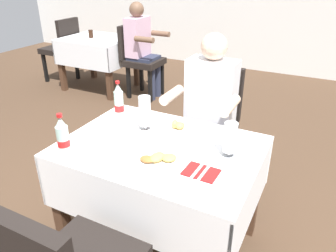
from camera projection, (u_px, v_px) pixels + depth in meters
The scene contains 16 objects.
ground_plane at pixel (159, 245), 2.17m from camera, with size 11.00×11.00×0.00m, color #473323.
main_dining_table at pixel (160, 171), 1.95m from camera, with size 1.13×0.82×0.75m.
chair_far_diner_seat at pixel (208, 121), 2.60m from camera, with size 0.44×0.50×0.97m.
seated_diner_far at pixel (208, 109), 2.43m from camera, with size 0.50×0.46×1.26m.
plate_near_camera at pixel (158, 159), 1.71m from camera, with size 0.23×0.23×0.05m.
plate_far_diner at pixel (179, 128), 2.03m from camera, with size 0.23×0.23×0.07m.
beer_glass_left at pixel (230, 139), 1.71m from camera, with size 0.07×0.07×0.20m.
beer_glass_middle at pixel (145, 113), 2.00m from camera, with size 0.07×0.07×0.22m.
cola_bottle_primary at pixel (119, 104), 2.12m from camera, with size 0.06×0.06×0.27m.
cola_bottle_secondary at pixel (63, 138), 1.73m from camera, with size 0.07×0.07×0.25m.
napkin_cutlery_set at pixel (201, 172), 1.62m from camera, with size 0.17×0.19×0.01m.
background_dining_table at pixel (98, 51), 4.70m from camera, with size 0.96×0.81×0.75m.
background_chair_left at pixel (62, 46), 4.98m from camera, with size 0.50×0.44×0.97m.
background_chair_right at pixel (139, 57), 4.42m from camera, with size 0.50×0.44×0.97m.
background_patron at pixel (142, 45), 4.33m from camera, with size 0.46×0.50×1.26m.
background_table_tumbler at pixel (91, 34), 4.59m from camera, with size 0.06×0.06×0.11m, color black.
Camera 1 is at (0.78, -1.38, 1.68)m, focal length 34.76 mm.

